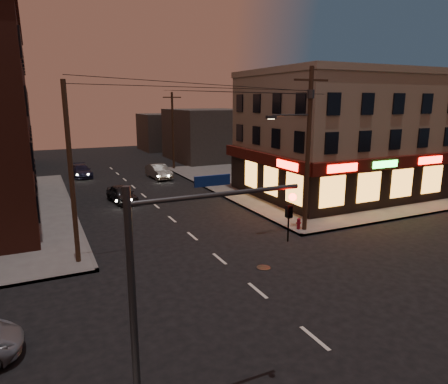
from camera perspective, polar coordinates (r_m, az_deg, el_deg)
ground at (r=18.16m, az=4.82°, el=-13.86°), size 120.00×120.00×0.00m
sidewalk_ne at (r=42.91m, az=12.92°, el=1.72°), size 24.00×28.00×0.15m
pizza_building at (r=36.65m, az=16.18°, el=8.00°), size 15.85×12.85×10.50m
bg_building_ne_a at (r=56.72m, az=-2.22°, el=8.19°), size 10.00×12.00×7.00m
bg_building_ne_b at (r=69.19m, az=-8.39°, el=8.50°), size 8.00×8.00×6.00m
utility_pole_main at (r=24.89m, az=11.75°, el=7.10°), size 4.20×0.44×10.00m
utility_pole_far at (r=48.49m, az=-7.31°, el=8.66°), size 0.26×0.26×9.00m
utility_pole_west at (r=20.81m, az=-21.00°, el=2.32°), size 0.24×0.24×9.00m
traffic_signal at (r=9.65m, az=-6.96°, el=-11.75°), size 4.49×0.32×6.47m
sedan_near at (r=33.73m, az=-14.37°, el=-0.28°), size 2.20×4.31×1.40m
sedan_mid at (r=43.43m, az=-9.30°, el=2.92°), size 1.97×4.70×1.51m
sedan_far at (r=46.38m, az=-19.71°, el=2.85°), size 2.11×4.68×1.33m
fire_hydrant at (r=25.96m, az=10.61°, el=-4.38°), size 0.33×0.33×0.73m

